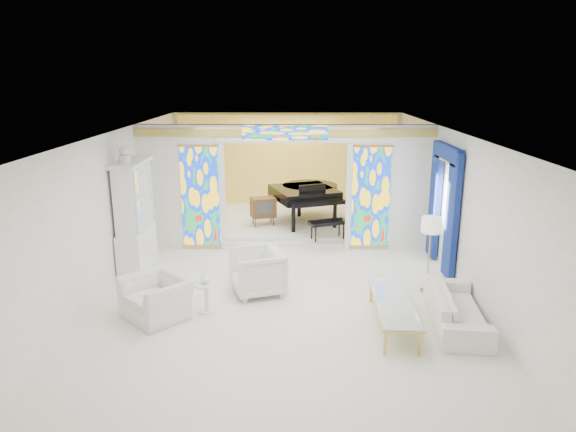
{
  "coord_description": "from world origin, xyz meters",
  "views": [
    {
      "loc": [
        0.17,
        -9.98,
        4.08
      ],
      "look_at": [
        0.08,
        0.2,
        1.3
      ],
      "focal_mm": 32.0,
      "sensor_mm": 36.0,
      "label": 1
    }
  ],
  "objects_px": {
    "armchair_right": "(258,272)",
    "tv_console": "(263,207)",
    "china_cabinet": "(135,217)",
    "sofa": "(457,308)",
    "armchair_left": "(157,298)",
    "grand_piano": "(308,193)",
    "coffee_table": "(394,303)"
  },
  "relations": [
    {
      "from": "armchair_right",
      "to": "tv_console",
      "type": "height_order",
      "value": "tv_console"
    },
    {
      "from": "armchair_right",
      "to": "tv_console",
      "type": "relative_size",
      "value": 1.27
    },
    {
      "from": "china_cabinet",
      "to": "sofa",
      "type": "bearing_deg",
      "value": -22.98
    },
    {
      "from": "china_cabinet",
      "to": "tv_console",
      "type": "bearing_deg",
      "value": 47.01
    },
    {
      "from": "armchair_left",
      "to": "grand_piano",
      "type": "bearing_deg",
      "value": 107.53
    },
    {
      "from": "armchair_left",
      "to": "coffee_table",
      "type": "xyz_separation_m",
      "value": [
        4.05,
        -0.32,
        0.06
      ]
    },
    {
      "from": "china_cabinet",
      "to": "armchair_left",
      "type": "distance_m",
      "value": 2.71
    },
    {
      "from": "armchair_right",
      "to": "sofa",
      "type": "xyz_separation_m",
      "value": [
        3.45,
        -1.29,
        -0.13
      ]
    },
    {
      "from": "sofa",
      "to": "tv_console",
      "type": "distance_m",
      "value": 6.48
    },
    {
      "from": "armchair_left",
      "to": "china_cabinet",
      "type": "bearing_deg",
      "value": 157.51
    },
    {
      "from": "coffee_table",
      "to": "tv_console",
      "type": "bearing_deg",
      "value": 114.5
    },
    {
      "from": "sofa",
      "to": "armchair_left",
      "type": "bearing_deg",
      "value": 93.38
    },
    {
      "from": "grand_piano",
      "to": "tv_console",
      "type": "bearing_deg",
      "value": 178.4
    },
    {
      "from": "grand_piano",
      "to": "sofa",
      "type": "bearing_deg",
      "value": -88.19
    },
    {
      "from": "grand_piano",
      "to": "armchair_right",
      "type": "bearing_deg",
      "value": -123.87
    },
    {
      "from": "armchair_left",
      "to": "armchair_right",
      "type": "relative_size",
      "value": 1.15
    },
    {
      "from": "armchair_left",
      "to": "sofa",
      "type": "xyz_separation_m",
      "value": [
        5.14,
        -0.25,
        -0.05
      ]
    },
    {
      "from": "china_cabinet",
      "to": "sofa",
      "type": "relative_size",
      "value": 1.3
    },
    {
      "from": "sofa",
      "to": "grand_piano",
      "type": "distance_m",
      "value": 6.31
    },
    {
      "from": "armchair_left",
      "to": "coffee_table",
      "type": "relative_size",
      "value": 0.53
    },
    {
      "from": "armchair_right",
      "to": "sofa",
      "type": "relative_size",
      "value": 0.46
    },
    {
      "from": "grand_piano",
      "to": "coffee_table",
      "type": "bearing_deg",
      "value": -98.05
    },
    {
      "from": "sofa",
      "to": "coffee_table",
      "type": "relative_size",
      "value": 1.01
    },
    {
      "from": "coffee_table",
      "to": "sofa",
      "type": "bearing_deg",
      "value": 3.55
    },
    {
      "from": "tv_console",
      "to": "grand_piano",
      "type": "bearing_deg",
      "value": 2.71
    },
    {
      "from": "armchair_left",
      "to": "tv_console",
      "type": "xyz_separation_m",
      "value": [
        1.56,
        5.15,
        0.31
      ]
    },
    {
      "from": "coffee_table",
      "to": "tv_console",
      "type": "distance_m",
      "value": 6.01
    },
    {
      "from": "sofa",
      "to": "coffee_table",
      "type": "xyz_separation_m",
      "value": [
        -1.08,
        -0.07,
        0.11
      ]
    },
    {
      "from": "grand_piano",
      "to": "tv_console",
      "type": "height_order",
      "value": "grand_piano"
    },
    {
      "from": "armchair_right",
      "to": "sofa",
      "type": "height_order",
      "value": "armchair_right"
    },
    {
      "from": "coffee_table",
      "to": "grand_piano",
      "type": "bearing_deg",
      "value": 102.34
    },
    {
      "from": "china_cabinet",
      "to": "grand_piano",
      "type": "bearing_deg",
      "value": 40.04
    }
  ]
}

